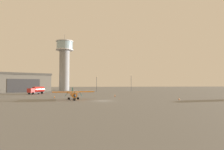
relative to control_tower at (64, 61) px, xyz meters
The scene contains 10 objects.
ground_plane 75.02m from the control_tower, 75.67° to the right, with size 400.00×400.00×0.00m, color slate.
control_tower is the anchor object (origin of this frame).
hangar 28.44m from the control_tower, 156.08° to the right, with size 35.72×33.71×9.74m.
airplane_orange 69.14m from the control_tower, 81.21° to the right, with size 11.04×8.64×3.24m.
truck_fuel_tanker_red 41.06m from the control_tower, 100.17° to the right, with size 5.96×6.99×3.04m.
light_post_east 29.68m from the control_tower, 45.34° to the right, with size 0.44×0.44×8.16m.
light_post_north 43.77m from the control_tower, 28.36° to the right, with size 0.44×0.44×8.97m.
traffic_cone_near_left 61.87m from the control_tower, 86.00° to the right, with size 0.36×0.36×0.65m.
traffic_cone_near_right 82.22m from the control_tower, 61.81° to the right, with size 0.36×0.36×0.63m.
traffic_cone_mid_apron 62.80m from the control_tower, 67.55° to the right, with size 0.36×0.36×0.73m.
Camera 1 is at (-4.10, -48.07, 4.36)m, focal length 30.67 mm.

